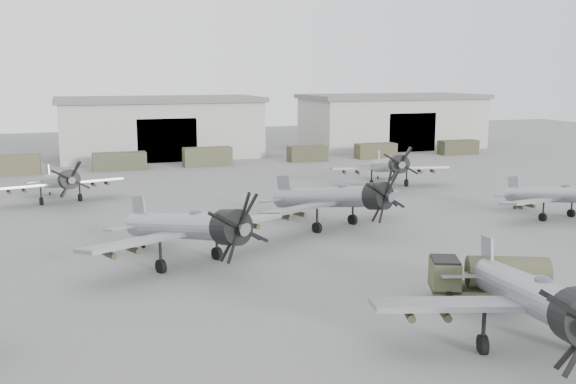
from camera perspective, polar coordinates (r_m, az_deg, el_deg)
name	(u,v)px	position (r m, az deg, el deg)	size (l,w,h in m)	color
ground	(316,284)	(37.34, 2.46, -8.18)	(220.00, 220.00, 0.00)	#5B5B58
hangar_center	(160,127)	(96.04, -11.31, 5.71)	(29.00, 14.80, 8.70)	#A8A99E
hangar_right	(392,121)	(107.99, 9.19, 6.27)	(29.00, 14.80, 8.70)	#A8A99E
support_truck_2	(17,165)	(83.76, -22.93, 2.24)	(5.25, 2.20, 2.39)	#4B4931
support_truck_3	(120,161)	(83.81, -14.75, 2.66)	(6.57, 2.20, 2.22)	#3D432C
support_truck_4	(207,157)	(85.38, -7.18, 3.14)	(6.32, 2.20, 2.45)	#44472E
support_truck_5	(307,154)	(89.38, 1.74, 3.43)	(5.43, 2.20, 2.11)	#3B3D28
support_truck_6	(376,151)	(93.64, 7.80, 3.66)	(5.94, 2.20, 2.12)	#42432B
support_truck_7	(458,147)	(100.68, 14.89, 3.87)	(6.04, 2.20, 2.10)	#3B3A27
aircraft_near_1	(536,298)	(29.54, 21.15, -8.79)	(13.91, 12.52, 5.57)	gray
aircraft_mid_1	(190,227)	(40.40, -8.67, -3.10)	(13.69, 12.40, 5.59)	#93959B
aircraft_mid_2	(337,198)	(49.90, 4.38, -0.52)	(13.27, 12.02, 5.42)	gray
aircraft_mid_3	(560,195)	(57.71, 23.02, -0.26)	(11.31, 10.18, 4.49)	#96989E
aircraft_far_0	(60,181)	(63.48, -19.59, 0.94)	(11.74, 10.57, 4.67)	#999DA2
aircraft_far_1	(390,165)	(69.48, 9.03, 2.35)	(12.79, 11.51, 5.09)	#999CA1
fuel_tanker	(489,275)	(35.89, 17.48, -7.08)	(6.66, 4.44, 2.45)	#42452D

